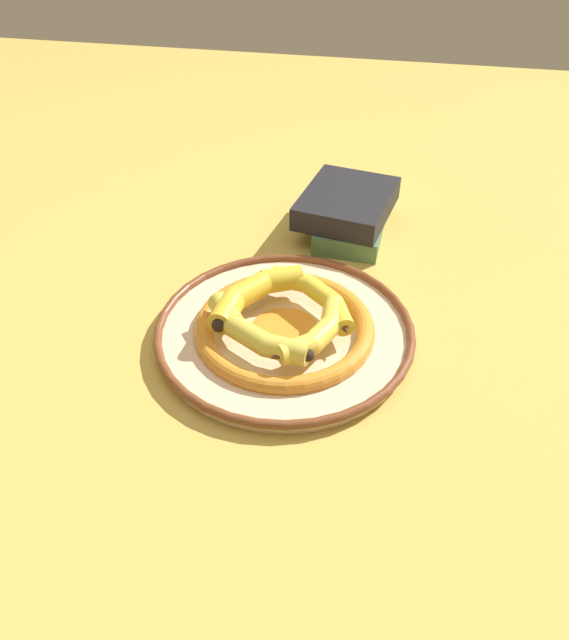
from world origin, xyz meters
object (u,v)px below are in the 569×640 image
object	(u,v)px
book_stack	(350,211)
banana_a	(251,332)
decorative_bowl	(284,330)
banana_d	(256,292)
banana_b	(316,334)
banana_c	(318,297)

from	to	relation	value
book_stack	banana_a	bearing A→B (deg)	170.31
decorative_bowl	banana_d	size ratio (longest dim) A/B	2.33
banana_a	book_stack	xyz separation A→B (m)	(-0.10, -0.38, -0.01)
decorative_bowl	banana_b	size ratio (longest dim) A/B	2.57
decorative_bowl	banana_c	xyz separation A→B (m)	(-0.04, -0.05, 0.03)
banana_b	book_stack	distance (m)	0.37
banana_d	book_stack	world-z (taller)	book_stack
banana_a	banana_d	distance (m)	0.09
banana_d	decorative_bowl	bearing A→B (deg)	91.42
banana_c	banana_b	bearing A→B (deg)	137.93
banana_b	banana_c	size ratio (longest dim) A/B	1.01
banana_c	decorative_bowl	bearing A→B (deg)	89.20
banana_a	banana_b	distance (m)	0.09
banana_b	banana_c	bearing A→B (deg)	31.66
banana_b	banana_d	xyz separation A→B (m)	(0.11, -0.07, 0.00)
banana_a	banana_b	bearing A→B (deg)	39.31
banana_a	banana_d	world-z (taller)	banana_d
decorative_bowl	banana_d	distance (m)	0.07
banana_a	book_stack	bearing A→B (deg)	105.99
banana_a	banana_d	xyz separation A→B (m)	(0.01, -0.09, 0.00)
decorative_bowl	book_stack	xyz separation A→B (m)	(-0.06, -0.33, 0.03)
decorative_bowl	banana_c	size ratio (longest dim) A/B	2.60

